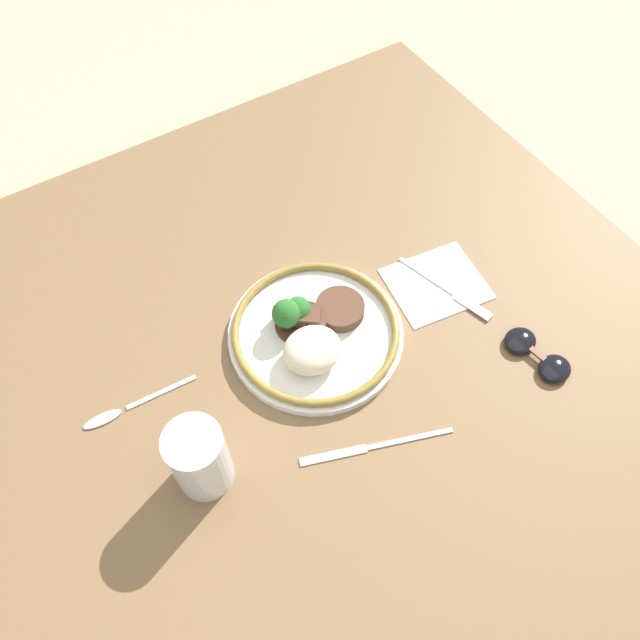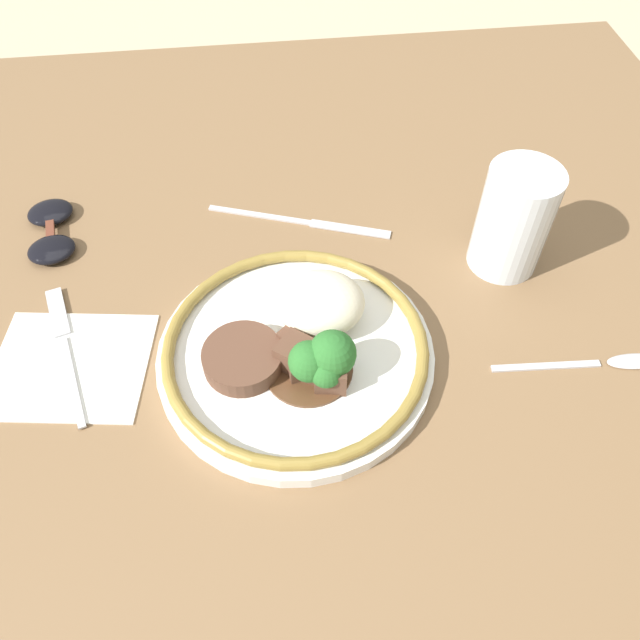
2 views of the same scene
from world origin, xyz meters
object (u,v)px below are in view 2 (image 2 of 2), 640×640
(plate, at_px, (299,347))
(spoon, at_px, (613,362))
(knife, at_px, (305,222))
(juice_glass, at_px, (512,226))
(fork, at_px, (64,340))
(sunglasses, at_px, (51,231))

(plate, height_order, spoon, plate)
(knife, relative_size, spoon, 1.23)
(plate, distance_m, juice_glass, 0.26)
(knife, height_order, spoon, spoon)
(plate, bearing_deg, juice_glass, 24.14)
(plate, xyz_separation_m, juice_glass, (0.23, 0.10, 0.03))
(fork, distance_m, spoon, 0.53)
(plate, xyz_separation_m, fork, (-0.23, 0.05, -0.02))
(juice_glass, bearing_deg, knife, 157.54)
(sunglasses, bearing_deg, plate, -47.32)
(juice_glass, xyz_separation_m, spoon, (0.07, -0.15, -0.05))
(juice_glass, height_order, spoon, juice_glass)
(spoon, bearing_deg, sunglasses, 159.78)
(knife, distance_m, spoon, 0.36)
(fork, bearing_deg, sunglasses, -4.25)
(spoon, bearing_deg, knife, 143.12)
(plate, relative_size, knife, 1.27)
(plate, xyz_separation_m, knife, (0.03, 0.19, -0.02))
(knife, bearing_deg, juice_glass, -2.94)
(plate, height_order, juice_glass, juice_glass)
(spoon, relative_size, sunglasses, 1.47)
(sunglasses, bearing_deg, juice_glass, -20.76)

